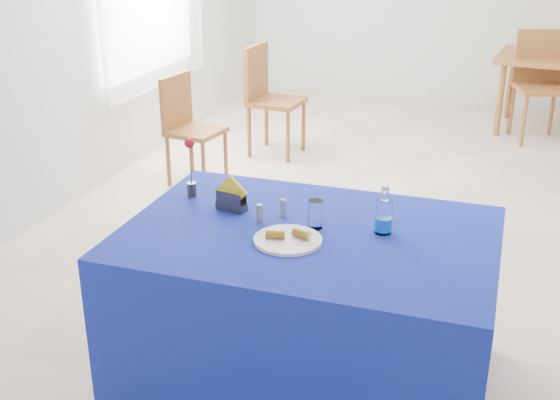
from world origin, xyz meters
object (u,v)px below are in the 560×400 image
object	(u,v)px
water_bottle	(384,217)
chair_win_b	(267,92)
chair_win_a	(187,122)
blue_table	(308,307)
chair_bg_left	(540,78)
plate	(288,240)

from	to	relation	value
water_bottle	chair_win_b	size ratio (longest dim) A/B	0.22
water_bottle	chair_win_a	world-z (taller)	water_bottle
blue_table	water_bottle	xyz separation A→B (m)	(0.31, 0.09, 0.45)
chair_win_a	chair_bg_left	bearing A→B (deg)	-42.78
chair_win_a	chair_win_b	xyz separation A→B (m)	(0.36, 0.89, 0.06)
chair_bg_left	chair_win_a	xyz separation A→B (m)	(-2.66, -2.14, -0.09)
plate	blue_table	size ratio (longest dim) A/B	0.18
chair_win_b	chair_bg_left	bearing A→B (deg)	-56.98
chair_win_a	chair_win_b	distance (m)	0.97
plate	water_bottle	xyz separation A→B (m)	(0.36, 0.22, 0.06)
chair_win_a	water_bottle	bearing A→B (deg)	-129.02
water_bottle	chair_win_a	xyz separation A→B (m)	(-1.96, 2.12, -0.33)
blue_table	chair_win_b	bearing A→B (deg)	112.54
chair_bg_left	chair_win_b	distance (m)	2.61
chair_win_a	chair_win_b	size ratio (longest dim) A/B	0.89
blue_table	chair_bg_left	xyz separation A→B (m)	(1.00, 4.36, 0.21)
water_bottle	blue_table	bearing A→B (deg)	-163.39
chair_bg_left	chair_win_a	size ratio (longest dim) A/B	1.18
blue_table	chair_win_b	distance (m)	3.37
plate	chair_win_b	world-z (taller)	chair_win_b
plate	chair_win_b	size ratio (longest dim) A/B	0.30
blue_table	chair_win_b	xyz separation A→B (m)	(-1.29, 3.11, 0.18)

